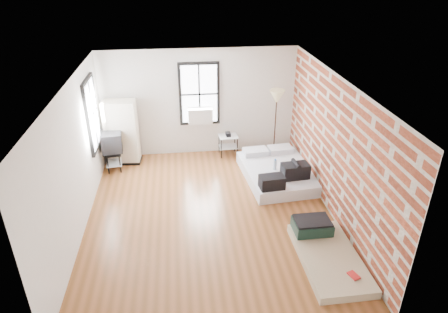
{
  "coord_description": "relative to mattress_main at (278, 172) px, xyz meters",
  "views": [
    {
      "loc": [
        -0.53,
        -6.82,
        4.84
      ],
      "look_at": [
        0.32,
        0.3,
        1.19
      ],
      "focal_mm": 32.0,
      "sensor_mm": 36.0,
      "label": 1
    }
  ],
  "objects": [
    {
      "name": "side_table",
      "position": [
        -1.03,
        1.41,
        0.25
      ],
      "size": [
        0.52,
        0.42,
        0.65
      ],
      "rotation": [
        0.0,
        0.0,
        0.07
      ],
      "color": "black",
      "rests_on": "ground"
    },
    {
      "name": "mattress_main",
      "position": [
        0.0,
        0.0,
        0.0
      ],
      "size": [
        1.74,
        2.24,
        0.67
      ],
      "rotation": [
        0.0,
        0.0,
        0.09
      ],
      "color": "white",
      "rests_on": "ground"
    },
    {
      "name": "floor_lamp",
      "position": [
        0.2,
        1.34,
        1.34
      ],
      "size": [
        0.38,
        0.38,
        1.78
      ],
      "color": "black",
      "rests_on": "ground"
    },
    {
      "name": "tv_stand",
      "position": [
        -3.96,
        1.02,
        0.51
      ],
      "size": [
        0.54,
        0.73,
        0.98
      ],
      "rotation": [
        0.0,
        0.0,
        0.11
      ],
      "color": "black",
      "rests_on": "ground"
    },
    {
      "name": "wardrobe",
      "position": [
        -3.75,
        1.34,
        0.64
      ],
      "size": [
        0.87,
        0.54,
        1.65
      ],
      "rotation": [
        0.0,
        0.0,
        -0.08
      ],
      "color": "black",
      "rests_on": "ground"
    },
    {
      "name": "mattress_bare",
      "position": [
        0.18,
        -2.79,
        -0.06
      ],
      "size": [
        1.01,
        1.9,
        0.41
      ],
      "rotation": [
        0.0,
        0.0,
        0.01
      ],
      "color": "tan",
      "rests_on": "ground"
    },
    {
      "name": "ground",
      "position": [
        -1.75,
        -1.31,
        -0.18
      ],
      "size": [
        6.0,
        6.0,
        0.0
      ],
      "primitive_type": "plane",
      "color": "brown",
      "rests_on": "ground"
    },
    {
      "name": "room_shell",
      "position": [
        -1.52,
        -0.94,
        1.55
      ],
      "size": [
        5.02,
        6.02,
        2.8
      ],
      "color": "silver",
      "rests_on": "ground"
    }
  ]
}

